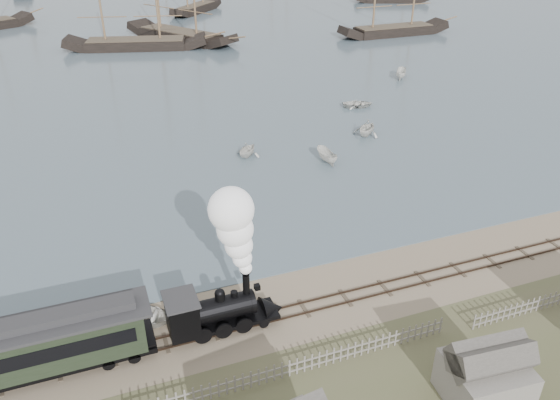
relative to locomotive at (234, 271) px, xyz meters
name	(u,v)px	position (x,y,z in m)	size (l,w,h in m)	color
ground	(346,278)	(8.58, 2.00, -4.21)	(600.00, 600.00, 0.00)	gray
rail_track	(359,294)	(8.58, 0.00, -4.17)	(120.00, 1.80, 0.16)	#36281D
picket_fence_west	(298,374)	(2.08, -5.00, -4.21)	(19.00, 0.10, 1.20)	slate
shed_mid	(480,398)	(10.58, -10.00, -4.21)	(4.00, 3.50, 3.60)	slate
locomotive	(234,271)	(0.00, 0.00, 0.00)	(7.32, 2.73, 9.12)	black
passenger_coach	(18,349)	(-12.14, 0.00, -2.03)	(14.22, 2.74, 3.45)	black
beached_dinghy	(143,316)	(-5.39, 2.44, -3.79)	(4.14, 2.96, 0.86)	silver
rowboat_1	(247,149)	(8.32, 24.00, -3.37)	(2.99, 2.58, 1.58)	silver
rowboat_2	(326,156)	(15.35, 19.85, -3.51)	(3.33, 1.25, 1.29)	silver
rowboat_3	(358,104)	(26.09, 33.53, -3.76)	(3.85, 2.75, 0.80)	silver
rowboat_4	(367,128)	(22.54, 24.74, -3.25)	(3.45, 2.98, 1.82)	silver
rowboat_5	(401,74)	(37.88, 42.53, -3.46)	(3.57, 1.34, 1.38)	silver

